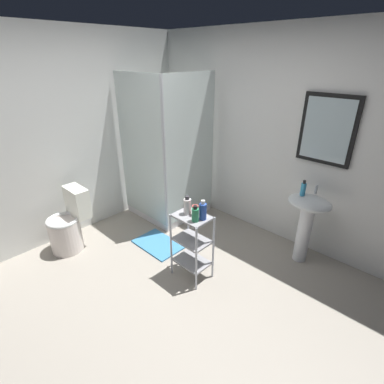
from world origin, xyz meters
name	(u,v)px	position (x,y,z in m)	size (l,w,h in m)	color
ground_plane	(164,301)	(0.00, 0.00, -0.01)	(4.20, 4.20, 0.02)	gray
wall_back	(275,139)	(0.01, 1.85, 1.25)	(4.20, 0.14, 2.50)	white
wall_left	(57,141)	(-1.85, 0.00, 1.25)	(0.10, 4.20, 2.50)	white
shower_stall	(168,186)	(-1.22, 1.19, 0.46)	(0.92, 0.92, 2.00)	white
pedestal_sink	(307,216)	(0.68, 1.52, 0.58)	(0.46, 0.37, 0.81)	white
sink_faucet	(316,190)	(0.68, 1.64, 0.86)	(0.03, 0.03, 0.10)	silver
toilet	(69,225)	(-1.48, -0.21, 0.31)	(0.37, 0.49, 0.76)	white
storage_cart	(192,241)	(-0.05, 0.45, 0.44)	(0.38, 0.28, 0.74)	silver
hand_soap_bottle	(303,189)	(0.59, 1.50, 0.89)	(0.05, 0.05, 0.17)	#389ED1
body_wash_bottle_green	(195,214)	(0.04, 0.41, 0.81)	(0.07, 0.07, 0.17)	#2B895A
lotion_bottle_white	(187,206)	(-0.12, 0.46, 0.83)	(0.07, 0.07, 0.19)	white
shampoo_bottle_blue	(203,211)	(0.06, 0.48, 0.83)	(0.07, 0.07, 0.20)	blue
rinse_cup	(195,210)	(-0.04, 0.49, 0.79)	(0.06, 0.06, 0.10)	#B24742
bath_mat	(158,244)	(-0.74, 0.56, 0.01)	(0.60, 0.40, 0.02)	teal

